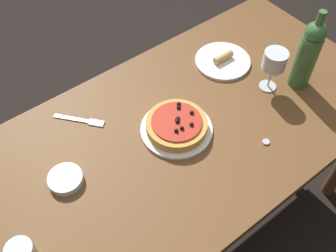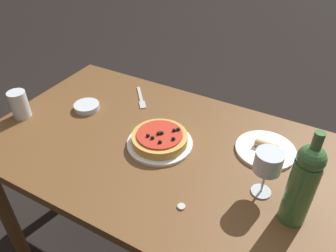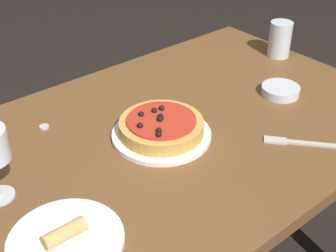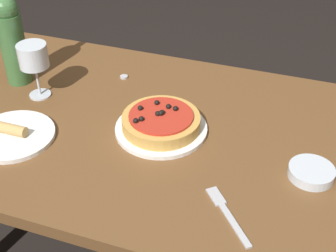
{
  "view_description": "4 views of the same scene",
  "coord_description": "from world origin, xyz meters",
  "px_view_note": "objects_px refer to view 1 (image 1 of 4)",
  "views": [
    {
      "loc": [
        -0.58,
        -0.61,
        1.78
      ],
      "look_at": [
        -0.1,
        0.02,
        0.77
      ],
      "focal_mm": 42.0,
      "sensor_mm": 36.0,
      "label": 1
    },
    {
      "loc": [
        0.4,
        -0.79,
        1.52
      ],
      "look_at": [
        -0.07,
        0.06,
        0.78
      ],
      "focal_mm": 35.0,
      "sensor_mm": 36.0,
      "label": 2
    },
    {
      "loc": [
        0.52,
        0.73,
        1.38
      ],
      "look_at": [
        -0.05,
        0.05,
        0.8
      ],
      "focal_mm": 50.0,
      "sensor_mm": 36.0,
      "label": 3
    },
    {
      "loc": [
        -0.41,
        0.93,
        1.48
      ],
      "look_at": [
        -0.09,
        0.01,
        0.76
      ],
      "focal_mm": 50.0,
      "sensor_mm": 36.0,
      "label": 4
    }
  ],
  "objects_px": {
    "wine_bottle": "(308,54)",
    "bottle_cap": "(266,142)",
    "side_bowl": "(66,179)",
    "wine_glass": "(275,61)",
    "side_plate": "(223,61)",
    "fork": "(83,121)",
    "dining_table": "(192,138)",
    "dinner_plate": "(176,129)",
    "pizza": "(177,125)"
  },
  "relations": [
    {
      "from": "dinner_plate",
      "to": "pizza",
      "type": "xyz_separation_m",
      "value": [
        0.0,
        -0.0,
        0.03
      ]
    },
    {
      "from": "fork",
      "to": "pizza",
      "type": "bearing_deg",
      "value": 5.14
    },
    {
      "from": "wine_glass",
      "to": "bottle_cap",
      "type": "height_order",
      "value": "wine_glass"
    },
    {
      "from": "dinner_plate",
      "to": "side_bowl",
      "type": "relative_size",
      "value": 2.27
    },
    {
      "from": "wine_glass",
      "to": "fork",
      "type": "distance_m",
      "value": 0.69
    },
    {
      "from": "wine_bottle",
      "to": "side_bowl",
      "type": "distance_m",
      "value": 0.91
    },
    {
      "from": "wine_bottle",
      "to": "side_bowl",
      "type": "xyz_separation_m",
      "value": [
        -0.88,
        0.15,
        -0.13
      ]
    },
    {
      "from": "pizza",
      "to": "wine_glass",
      "type": "distance_m",
      "value": 0.41
    },
    {
      "from": "dinner_plate",
      "to": "bottle_cap",
      "type": "height_order",
      "value": "dinner_plate"
    },
    {
      "from": "dinner_plate",
      "to": "fork",
      "type": "relative_size",
      "value": 1.62
    },
    {
      "from": "dinner_plate",
      "to": "side_bowl",
      "type": "distance_m",
      "value": 0.39
    },
    {
      "from": "dining_table",
      "to": "wine_glass",
      "type": "relative_size",
      "value": 8.84
    },
    {
      "from": "fork",
      "to": "bottle_cap",
      "type": "xyz_separation_m",
      "value": [
        0.43,
        -0.45,
        0.0
      ]
    },
    {
      "from": "pizza",
      "to": "side_plate",
      "type": "height_order",
      "value": "pizza"
    },
    {
      "from": "dinner_plate",
      "to": "fork",
      "type": "height_order",
      "value": "dinner_plate"
    },
    {
      "from": "dining_table",
      "to": "side_bowl",
      "type": "xyz_separation_m",
      "value": [
        -0.46,
        0.06,
        0.1
      ]
    },
    {
      "from": "wine_glass",
      "to": "dining_table",
      "type": "bearing_deg",
      "value": 172.97
    },
    {
      "from": "wine_glass",
      "to": "fork",
      "type": "bearing_deg",
      "value": 156.23
    },
    {
      "from": "wine_glass",
      "to": "side_bowl",
      "type": "height_order",
      "value": "wine_glass"
    },
    {
      "from": "wine_glass",
      "to": "side_plate",
      "type": "distance_m",
      "value": 0.23
    },
    {
      "from": "fork",
      "to": "wine_bottle",
      "type": "bearing_deg",
      "value": 25.7
    },
    {
      "from": "wine_glass",
      "to": "side_plate",
      "type": "relative_size",
      "value": 0.76
    },
    {
      "from": "dining_table",
      "to": "side_plate",
      "type": "distance_m",
      "value": 0.34
    },
    {
      "from": "dinner_plate",
      "to": "fork",
      "type": "bearing_deg",
      "value": 135.1
    },
    {
      "from": "fork",
      "to": "bottle_cap",
      "type": "relative_size",
      "value": 6.24
    },
    {
      "from": "dining_table",
      "to": "wine_bottle",
      "type": "relative_size",
      "value": 4.61
    },
    {
      "from": "bottle_cap",
      "to": "wine_glass",
      "type": "bearing_deg",
      "value": 42.28
    },
    {
      "from": "dining_table",
      "to": "wine_bottle",
      "type": "bearing_deg",
      "value": -12.36
    },
    {
      "from": "pizza",
      "to": "wine_glass",
      "type": "bearing_deg",
      "value": -6.57
    },
    {
      "from": "pizza",
      "to": "bottle_cap",
      "type": "bearing_deg",
      "value": -47.36
    },
    {
      "from": "pizza",
      "to": "side_plate",
      "type": "distance_m",
      "value": 0.38
    },
    {
      "from": "wine_glass",
      "to": "side_plate",
      "type": "bearing_deg",
      "value": 101.9
    },
    {
      "from": "dinner_plate",
      "to": "side_plate",
      "type": "relative_size",
      "value": 1.13
    },
    {
      "from": "side_plate",
      "to": "bottle_cap",
      "type": "xyz_separation_m",
      "value": [
        -0.15,
        -0.37,
        -0.01
      ]
    },
    {
      "from": "dining_table",
      "to": "bottle_cap",
      "type": "relative_size",
      "value": 60.16
    },
    {
      "from": "dinner_plate",
      "to": "bottle_cap",
      "type": "bearing_deg",
      "value": -47.33
    },
    {
      "from": "wine_glass",
      "to": "fork",
      "type": "height_order",
      "value": "wine_glass"
    },
    {
      "from": "fork",
      "to": "side_plate",
      "type": "distance_m",
      "value": 0.58
    },
    {
      "from": "fork",
      "to": "side_bowl",
      "type": "bearing_deg",
      "value": -82.01
    },
    {
      "from": "dining_table",
      "to": "wine_bottle",
      "type": "height_order",
      "value": "wine_bottle"
    },
    {
      "from": "side_bowl",
      "to": "fork",
      "type": "distance_m",
      "value": 0.24
    },
    {
      "from": "wine_glass",
      "to": "wine_bottle",
      "type": "relative_size",
      "value": 0.52
    },
    {
      "from": "wine_bottle",
      "to": "bottle_cap",
      "type": "distance_m",
      "value": 0.35
    },
    {
      "from": "wine_bottle",
      "to": "side_bowl",
      "type": "bearing_deg",
      "value": 170.31
    },
    {
      "from": "wine_bottle",
      "to": "side_bowl",
      "type": "relative_size",
      "value": 2.93
    },
    {
      "from": "dinner_plate",
      "to": "pizza",
      "type": "distance_m",
      "value": 0.03
    },
    {
      "from": "wine_bottle",
      "to": "side_plate",
      "type": "bearing_deg",
      "value": 119.87
    },
    {
      "from": "fork",
      "to": "side_plate",
      "type": "height_order",
      "value": "side_plate"
    },
    {
      "from": "dinner_plate",
      "to": "side_plate",
      "type": "xyz_separation_m",
      "value": [
        0.35,
        0.15,
        0.0
      ]
    },
    {
      "from": "wine_glass",
      "to": "side_plate",
      "type": "xyz_separation_m",
      "value": [
        -0.04,
        0.2,
        -0.12
      ]
    }
  ]
}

